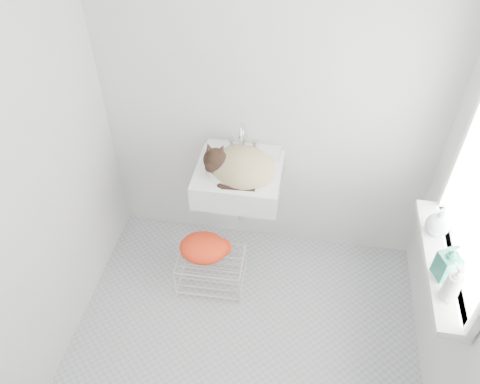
% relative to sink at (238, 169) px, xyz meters
% --- Properties ---
extents(floor, '(2.20, 2.00, 0.02)m').
position_rel_sink_xyz_m(floor, '(0.15, -0.74, -0.85)').
color(floor, '#ADADAD').
rests_on(floor, ground).
extents(back_wall, '(2.20, 0.02, 2.50)m').
position_rel_sink_xyz_m(back_wall, '(0.15, 0.26, 0.40)').
color(back_wall, silver).
rests_on(back_wall, ground).
extents(left_wall, '(0.02, 2.00, 2.50)m').
position_rel_sink_xyz_m(left_wall, '(-0.95, -0.74, 0.40)').
color(left_wall, silver).
rests_on(left_wall, ground).
extents(windowsill, '(0.16, 0.88, 0.04)m').
position_rel_sink_xyz_m(windowsill, '(1.16, -0.54, -0.02)').
color(windowsill, white).
rests_on(windowsill, right_wall).
extents(sink, '(0.54, 0.47, 0.22)m').
position_rel_sink_xyz_m(sink, '(0.00, 0.00, 0.00)').
color(sink, white).
rests_on(sink, back_wall).
extents(faucet, '(0.20, 0.14, 0.20)m').
position_rel_sink_xyz_m(faucet, '(-0.00, 0.18, 0.14)').
color(faucet, silver).
rests_on(faucet, sink).
extents(cat, '(0.47, 0.41, 0.27)m').
position_rel_sink_xyz_m(cat, '(0.01, -0.02, 0.04)').
color(cat, tan).
rests_on(cat, sink).
extents(wire_rack, '(0.44, 0.32, 0.26)m').
position_rel_sink_xyz_m(wire_rack, '(-0.15, -0.26, -0.70)').
color(wire_rack, silver).
rests_on(wire_rack, floor).
extents(towel, '(0.33, 0.24, 0.14)m').
position_rel_sink_xyz_m(towel, '(-0.20, -0.24, -0.56)').
color(towel, '#F44600').
rests_on(towel, wire_rack).
extents(bottle_a, '(0.09, 0.09, 0.18)m').
position_rel_sink_xyz_m(bottle_a, '(1.15, -0.78, 0.00)').
color(bottle_a, white).
rests_on(bottle_a, windowsill).
extents(bottle_b, '(0.13, 0.13, 0.21)m').
position_rel_sink_xyz_m(bottle_b, '(1.15, -0.64, 0.00)').
color(bottle_b, '#20725D').
rests_on(bottle_b, windowsill).
extents(bottle_c, '(0.17, 0.17, 0.17)m').
position_rel_sink_xyz_m(bottle_c, '(1.15, -0.35, 0.00)').
color(bottle_c, white).
rests_on(bottle_c, windowsill).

